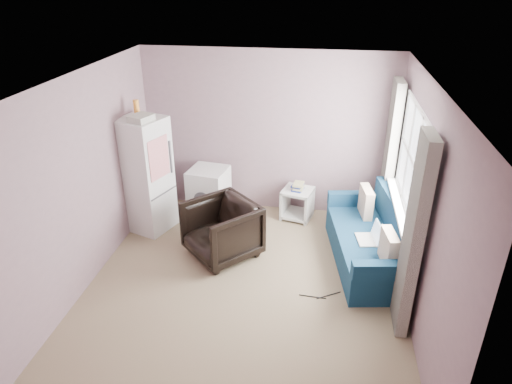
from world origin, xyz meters
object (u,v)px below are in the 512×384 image
side_table (297,201)px  armchair (222,227)px  sofa (374,242)px  washing_machine (209,191)px  fridge (146,175)px

side_table → armchair: bearing=-128.0°
side_table → sofa: (1.07, -1.05, 0.03)m
washing_machine → armchair: bearing=-58.9°
fridge → side_table: bearing=35.6°
fridge → washing_machine: fridge is taller
armchair → fridge: 1.41m
armchair → washing_machine: armchair is taller
fridge → washing_machine: bearing=52.5°
side_table → sofa: bearing=-44.4°
washing_machine → side_table: 1.37m
washing_machine → sofa: (2.44, -0.94, -0.10)m
armchair → side_table: 1.51m
armchair → fridge: size_ratio=0.44×
armchair → side_table: (0.92, 1.18, -0.15)m
washing_machine → side_table: (1.36, 0.11, -0.12)m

